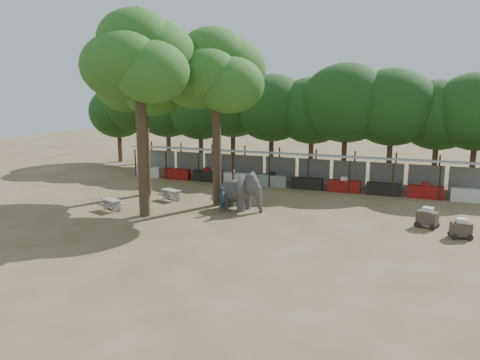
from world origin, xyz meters
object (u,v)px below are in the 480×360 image
(cart_front, at_px, (461,229))
(cart_back, at_px, (427,217))
(yard_tree_back, at_px, (215,72))
(picnic_table_far, at_px, (171,193))
(elephant, at_px, (241,191))
(yard_tree_center, at_px, (139,59))
(picnic_table_near, at_px, (112,203))
(yard_tree_left, at_px, (143,79))
(handler, at_px, (223,199))

(cart_front, height_order, cart_back, cart_back)
(yard_tree_back, bearing_deg, picnic_table_far, -178.77)
(cart_back, bearing_deg, elephant, -161.14)
(yard_tree_back, xyz_separation_m, elephant, (1.99, -0.70, -7.35))
(cart_back, bearing_deg, yard_tree_center, -149.58)
(picnic_table_near, xyz_separation_m, cart_back, (18.50, 3.25, 0.10))
(yard_tree_left, relative_size, cart_front, 9.07)
(handler, relative_size, picnic_table_far, 0.90)
(picnic_table_near, bearing_deg, elephant, 42.69)
(yard_tree_back, relative_size, handler, 6.94)
(elephant, bearing_deg, cart_back, 9.94)
(yard_tree_center, relative_size, cart_front, 9.91)
(yard_tree_left, height_order, cart_back, yard_tree_left)
(yard_tree_back, distance_m, picnic_table_near, 10.51)
(picnic_table_far, distance_m, cart_back, 16.39)
(yard_tree_center, height_order, elephant, yard_tree_center)
(yard_tree_center, height_order, cart_front, yard_tree_center)
(yard_tree_back, distance_m, cart_front, 16.80)
(yard_tree_left, xyz_separation_m, handler, (7.21, -2.80, -7.38))
(elephant, distance_m, picnic_table_far, 5.44)
(yard_tree_back, height_order, handler, yard_tree_back)
(picnic_table_far, bearing_deg, yard_tree_center, -63.85)
(elephant, bearing_deg, yard_tree_center, -136.83)
(handler, xyz_separation_m, cart_back, (11.80, 1.16, -0.25))
(picnic_table_far, relative_size, cart_back, 1.34)
(yard_tree_center, bearing_deg, yard_tree_left, 120.96)
(handler, relative_size, cart_front, 1.35)
(yard_tree_back, height_order, cart_back, yard_tree_back)
(yard_tree_back, bearing_deg, yard_tree_center, -126.86)
(yard_tree_left, relative_size, handler, 6.73)
(yard_tree_back, bearing_deg, elephant, -19.32)
(picnic_table_near, height_order, picnic_table_far, picnic_table_far)
(yard_tree_back, relative_size, cart_front, 9.35)
(yard_tree_left, xyz_separation_m, picnic_table_near, (0.52, -4.89, -7.74))
(elephant, distance_m, cart_back, 11.04)
(handler, xyz_separation_m, picnic_table_near, (-6.70, -2.09, -0.35))
(picnic_table_near, bearing_deg, cart_front, 24.68)
(yard_tree_back, relative_size, elephant, 3.56)
(yard_tree_left, relative_size, elephant, 3.45)
(yard_tree_left, distance_m, yard_tree_center, 5.92)
(yard_tree_back, xyz_separation_m, picnic_table_far, (-3.37, -0.07, -8.07))
(elephant, relative_size, cart_front, 2.63)
(yard_tree_left, bearing_deg, cart_back, -4.93)
(yard_tree_left, bearing_deg, yard_tree_back, -9.46)
(elephant, distance_m, cart_front, 12.72)
(handler, bearing_deg, yard_tree_back, 53.55)
(yard_tree_center, height_order, yard_tree_back, yard_tree_center)
(yard_tree_center, distance_m, cart_front, 19.73)
(yard_tree_left, bearing_deg, picnic_table_near, -83.96)
(picnic_table_near, relative_size, picnic_table_far, 0.97)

